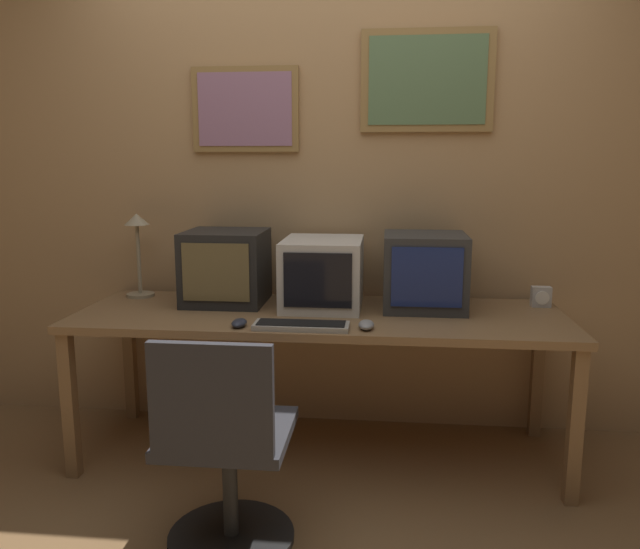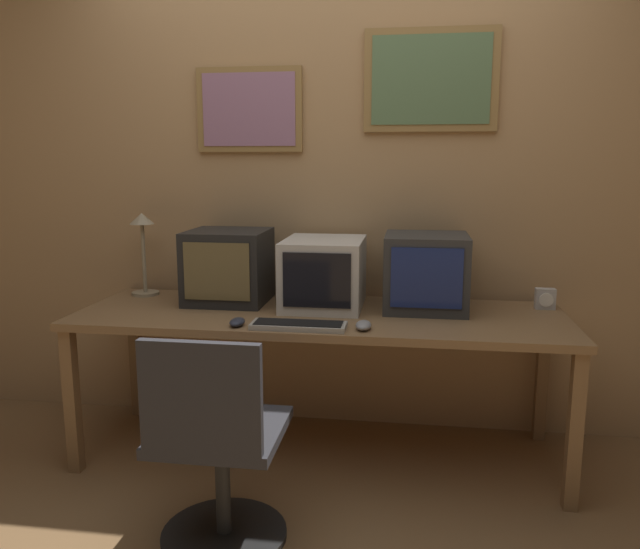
{
  "view_description": "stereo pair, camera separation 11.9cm",
  "coord_description": "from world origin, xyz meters",
  "px_view_note": "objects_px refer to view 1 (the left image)",
  "views": [
    {
      "loc": [
        0.3,
        -2.1,
        1.42
      ],
      "look_at": [
        0.0,
        0.72,
        0.89
      ],
      "focal_mm": 35.0,
      "sensor_mm": 36.0,
      "label": 1
    },
    {
      "loc": [
        0.42,
        -2.09,
        1.42
      ],
      "look_at": [
        0.0,
        0.72,
        0.89
      ],
      "focal_mm": 35.0,
      "sensor_mm": 36.0,
      "label": 2
    }
  ],
  "objects_px": {
    "mouse_far_corner": "(239,323)",
    "office_chair": "(225,458)",
    "desk_clock": "(541,297)",
    "mouse_near_keyboard": "(366,325)",
    "monitor_left": "(226,267)",
    "monitor_right": "(424,271)",
    "monitor_center": "(323,273)",
    "keyboard_main": "(301,325)",
    "desk_lamp": "(138,241)"
  },
  "relations": [
    {
      "from": "mouse_far_corner",
      "to": "office_chair",
      "type": "xyz_separation_m",
      "value": [
        0.06,
        -0.5,
        -0.37
      ]
    },
    {
      "from": "mouse_far_corner",
      "to": "desk_clock",
      "type": "bearing_deg",
      "value": 20.64
    },
    {
      "from": "mouse_near_keyboard",
      "to": "desk_clock",
      "type": "xyz_separation_m",
      "value": [
        0.83,
        0.5,
        0.03
      ]
    },
    {
      "from": "monitor_left",
      "to": "mouse_far_corner",
      "type": "bearing_deg",
      "value": -69.3
    },
    {
      "from": "monitor_right",
      "to": "desk_clock",
      "type": "relative_size",
      "value": 4.0
    },
    {
      "from": "monitor_center",
      "to": "keyboard_main",
      "type": "bearing_deg",
      "value": -96.8
    },
    {
      "from": "monitor_center",
      "to": "monitor_right",
      "type": "distance_m",
      "value": 0.49
    },
    {
      "from": "desk_lamp",
      "to": "office_chair",
      "type": "distance_m",
      "value": 1.41
    },
    {
      "from": "keyboard_main",
      "to": "office_chair",
      "type": "distance_m",
      "value": 0.65
    },
    {
      "from": "monitor_center",
      "to": "office_chair",
      "type": "height_order",
      "value": "monitor_center"
    },
    {
      "from": "monitor_right",
      "to": "mouse_far_corner",
      "type": "height_order",
      "value": "monitor_right"
    },
    {
      "from": "mouse_near_keyboard",
      "to": "desk_lamp",
      "type": "distance_m",
      "value": 1.33
    },
    {
      "from": "keyboard_main",
      "to": "desk_clock",
      "type": "xyz_separation_m",
      "value": [
        1.1,
        0.52,
        0.04
      ]
    },
    {
      "from": "monitor_right",
      "to": "mouse_near_keyboard",
      "type": "bearing_deg",
      "value": -122.22
    },
    {
      "from": "mouse_far_corner",
      "to": "desk_clock",
      "type": "distance_m",
      "value": 1.47
    },
    {
      "from": "monitor_left",
      "to": "desk_lamp",
      "type": "bearing_deg",
      "value": 169.52
    },
    {
      "from": "mouse_near_keyboard",
      "to": "desk_lamp",
      "type": "height_order",
      "value": "desk_lamp"
    },
    {
      "from": "monitor_left",
      "to": "desk_clock",
      "type": "bearing_deg",
      "value": 2.64
    },
    {
      "from": "mouse_near_keyboard",
      "to": "desk_clock",
      "type": "height_order",
      "value": "desk_clock"
    },
    {
      "from": "keyboard_main",
      "to": "desk_lamp",
      "type": "bearing_deg",
      "value": 149.88
    },
    {
      "from": "monitor_center",
      "to": "keyboard_main",
      "type": "xyz_separation_m",
      "value": [
        -0.05,
        -0.42,
        -0.15
      ]
    },
    {
      "from": "office_chair",
      "to": "mouse_near_keyboard",
      "type": "bearing_deg",
      "value": 46.88
    },
    {
      "from": "keyboard_main",
      "to": "desk_clock",
      "type": "bearing_deg",
      "value": 25.05
    },
    {
      "from": "monitor_center",
      "to": "mouse_far_corner",
      "type": "xyz_separation_m",
      "value": [
        -0.32,
        -0.42,
        -0.15
      ]
    },
    {
      "from": "desk_clock",
      "to": "monitor_right",
      "type": "bearing_deg",
      "value": -171.84
    },
    {
      "from": "monitor_center",
      "to": "monitor_right",
      "type": "relative_size",
      "value": 1.17
    },
    {
      "from": "desk_clock",
      "to": "office_chair",
      "type": "relative_size",
      "value": 0.12
    },
    {
      "from": "keyboard_main",
      "to": "mouse_near_keyboard",
      "type": "xyz_separation_m",
      "value": [
        0.27,
        0.02,
        0.01
      ]
    },
    {
      "from": "mouse_near_keyboard",
      "to": "desk_clock",
      "type": "relative_size",
      "value": 1.16
    },
    {
      "from": "monitor_right",
      "to": "office_chair",
      "type": "xyz_separation_m",
      "value": [
        -0.75,
        -0.93,
        -0.53
      ]
    },
    {
      "from": "monitor_left",
      "to": "mouse_near_keyboard",
      "type": "height_order",
      "value": "monitor_left"
    },
    {
      "from": "monitor_center",
      "to": "keyboard_main",
      "type": "distance_m",
      "value": 0.45
    },
    {
      "from": "keyboard_main",
      "to": "mouse_far_corner",
      "type": "bearing_deg",
      "value": -179.8
    },
    {
      "from": "monitor_right",
      "to": "desk_lamp",
      "type": "height_order",
      "value": "desk_lamp"
    },
    {
      "from": "monitor_left",
      "to": "monitor_right",
      "type": "height_order",
      "value": "monitor_left"
    },
    {
      "from": "monitor_left",
      "to": "monitor_center",
      "type": "height_order",
      "value": "monitor_left"
    },
    {
      "from": "keyboard_main",
      "to": "desk_lamp",
      "type": "relative_size",
      "value": 0.94
    },
    {
      "from": "mouse_far_corner",
      "to": "monitor_right",
      "type": "bearing_deg",
      "value": 28.45
    },
    {
      "from": "monitor_right",
      "to": "monitor_center",
      "type": "bearing_deg",
      "value": -178.13
    },
    {
      "from": "monitor_right",
      "to": "desk_clock",
      "type": "height_order",
      "value": "monitor_right"
    },
    {
      "from": "monitor_center",
      "to": "monitor_left",
      "type": "bearing_deg",
      "value": 176.88
    },
    {
      "from": "desk_clock",
      "to": "mouse_near_keyboard",
      "type": "bearing_deg",
      "value": -149.13
    },
    {
      "from": "mouse_near_keyboard",
      "to": "desk_clock",
      "type": "distance_m",
      "value": 0.97
    },
    {
      "from": "desk_lamp",
      "to": "monitor_left",
      "type": "bearing_deg",
      "value": -10.48
    },
    {
      "from": "desk_clock",
      "to": "office_chair",
      "type": "height_order",
      "value": "office_chair"
    },
    {
      "from": "monitor_left",
      "to": "office_chair",
      "type": "bearing_deg",
      "value": -76.52
    },
    {
      "from": "mouse_near_keyboard",
      "to": "keyboard_main",
      "type": "bearing_deg",
      "value": -175.84
    },
    {
      "from": "mouse_near_keyboard",
      "to": "office_chair",
      "type": "xyz_separation_m",
      "value": [
        -0.49,
        -0.52,
        -0.37
      ]
    },
    {
      "from": "monitor_left",
      "to": "monitor_center",
      "type": "xyz_separation_m",
      "value": [
        0.49,
        -0.03,
        -0.02
      ]
    },
    {
      "from": "mouse_near_keyboard",
      "to": "desk_clock",
      "type": "bearing_deg",
      "value": 30.87
    }
  ]
}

